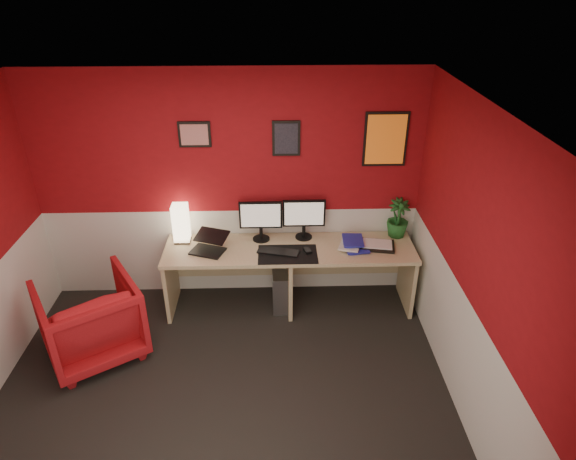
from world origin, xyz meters
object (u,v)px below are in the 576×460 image
object	(u,v)px
shoji_lamp	(181,224)
potted_plant	(398,218)
laptop	(207,243)
zen_tray	(377,246)
armchair	(90,319)
monitor_left	(261,215)
desk	(290,277)
monitor_right	(304,213)
pc_tower	(282,287)

from	to	relation	value
shoji_lamp	potted_plant	bearing A→B (deg)	1.11
laptop	zen_tray	size ratio (longest dim) A/B	0.94
zen_tray	armchair	bearing A→B (deg)	-166.36
monitor_left	armchair	xyz separation A→B (m)	(-1.60, -0.88, -0.63)
desk	potted_plant	distance (m)	1.32
potted_plant	monitor_left	bearing A→B (deg)	-178.48
desk	monitor_right	distance (m)	0.71
laptop	monitor_right	xyz separation A→B (m)	(1.00, 0.27, 0.18)
monitor_right	desk	bearing A→B (deg)	-126.21
desk	laptop	distance (m)	0.97
zen_tray	desk	bearing A→B (deg)	179.50
desk	potted_plant	size ratio (longest dim) A/B	6.17
desk	pc_tower	bearing A→B (deg)	163.50
desk	monitor_left	world-z (taller)	monitor_left
desk	armchair	size ratio (longest dim) A/B	3.02
desk	armchair	bearing A→B (deg)	-160.04
monitor_left	monitor_right	bearing A→B (deg)	3.46
zen_tray	armchair	xyz separation A→B (m)	(-2.81, -0.68, -0.35)
zen_tray	potted_plant	world-z (taller)	potted_plant
shoji_lamp	zen_tray	world-z (taller)	shoji_lamp
shoji_lamp	pc_tower	world-z (taller)	shoji_lamp
pc_tower	potted_plant	bearing A→B (deg)	8.16
potted_plant	pc_tower	distance (m)	1.45
desk	potted_plant	bearing A→B (deg)	11.00
laptop	pc_tower	xyz separation A→B (m)	(0.76, 0.08, -0.61)
potted_plant	desk	bearing A→B (deg)	-169.00
laptop	potted_plant	world-z (taller)	potted_plant
zen_tray	monitor_left	bearing A→B (deg)	170.84
armchair	potted_plant	bearing A→B (deg)	164.67
zen_tray	shoji_lamp	bearing A→B (deg)	174.71
pc_tower	armchair	world-z (taller)	armchair
desk	shoji_lamp	distance (m)	1.28
laptop	monitor_left	bearing A→B (deg)	44.42
desk	zen_tray	size ratio (longest dim) A/B	7.43
desk	armchair	xyz separation A→B (m)	(-1.90, -0.69, 0.03)
shoji_lamp	potted_plant	distance (m)	2.29
shoji_lamp	monitor_right	world-z (taller)	monitor_right
monitor_right	pc_tower	xyz separation A→B (m)	(-0.24, -0.19, -0.80)
laptop	monitor_left	xyz separation A→B (m)	(0.54, 0.24, 0.18)
laptop	desk	bearing A→B (deg)	24.17
potted_plant	armchair	distance (m)	3.24
desk	zen_tray	xyz separation A→B (m)	(0.91, -0.01, 0.38)
monitor_left	monitor_right	xyz separation A→B (m)	(0.46, 0.03, 0.00)
laptop	shoji_lamp	bearing A→B (deg)	160.78
laptop	armchair	size ratio (longest dim) A/B	0.38
potted_plant	laptop	bearing A→B (deg)	-171.98
desk	laptop	bearing A→B (deg)	-176.16
desk	armchair	world-z (taller)	armchair
zen_tray	pc_tower	distance (m)	1.12
monitor_left	armchair	bearing A→B (deg)	-151.28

